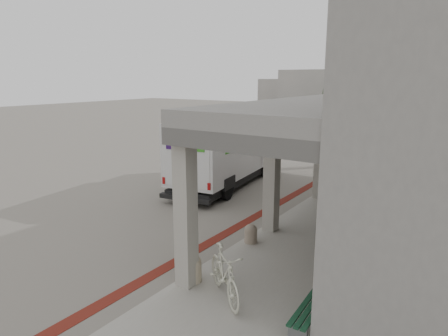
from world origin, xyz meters
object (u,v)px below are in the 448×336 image
Objects in this scene: utility_cabinet at (375,227)px; bicycle_cream at (224,274)px; fedex_truck at (225,150)px; bench at (311,310)px.

bicycle_cream reaches higher than utility_cabinet.
bicycle_cream is (5.22, -7.81, -0.92)m from fedex_truck.
utility_cabinet is 0.56× the size of bicycle_cream.
bicycle_cream is (-1.84, -0.17, 0.28)m from bench.
bench is at bearing -54.91° from fedex_truck.
fedex_truck is 4.41× the size of bench.
bicycle_cream is at bearing -63.88° from fedex_truck.
utility_cabinet is at bearing -31.98° from fedex_truck.
fedex_truck is at bearing 158.58° from utility_cabinet.
fedex_truck reaches higher than bicycle_cream.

